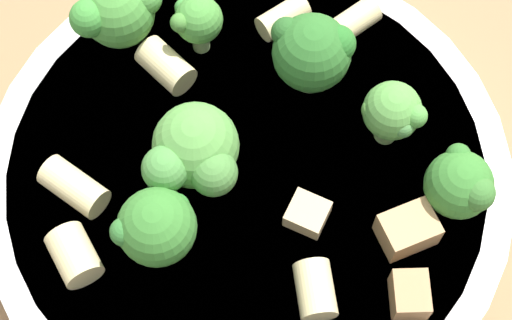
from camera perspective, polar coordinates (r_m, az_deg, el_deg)
ground_plane at (r=0.42m, az=0.00°, el=-2.75°), size 2.00×2.00×0.00m
pasta_bowl at (r=0.40m, az=0.00°, el=-1.56°), size 0.24×0.24×0.04m
broccoli_floret_0 at (r=0.40m, az=-8.63°, el=9.79°), size 0.03×0.04×0.04m
broccoli_floret_1 at (r=0.36m, az=-3.45°, el=0.17°), size 0.04×0.04×0.04m
broccoli_floret_2 at (r=0.40m, az=-3.32°, el=9.26°), size 0.02×0.02×0.03m
broccoli_floret_3 at (r=0.38m, az=9.72°, el=3.13°), size 0.03×0.03×0.04m
broccoli_floret_4 at (r=0.35m, az=-5.96°, el=-4.46°), size 0.03×0.03×0.04m
broccoli_floret_5 at (r=0.37m, az=14.11°, el=-1.60°), size 0.03×0.03×0.03m
broccoli_floret_7 at (r=0.38m, az=4.44°, el=7.21°), size 0.04×0.04×0.04m
rigatoni_0 at (r=0.40m, az=-5.42°, el=6.29°), size 0.03×0.03×0.02m
rigatoni_1 at (r=0.42m, az=7.24°, el=9.26°), size 0.02×0.03×0.01m
rigatoni_2 at (r=0.42m, az=2.42°, el=9.47°), size 0.02×0.03×0.01m
rigatoni_3 at (r=0.37m, az=-11.37°, el=-6.23°), size 0.03×0.03×0.02m
rigatoni_4 at (r=0.36m, az=4.65°, el=-8.62°), size 0.02×0.02×0.02m
rigatoni_5 at (r=0.38m, az=-11.41°, el=-1.75°), size 0.03×0.03×0.01m
chicken_chunk_0 at (r=0.37m, az=10.72°, el=-4.57°), size 0.02×0.03×0.02m
chicken_chunk_1 at (r=0.37m, az=4.11°, el=-3.58°), size 0.02×0.02×0.01m
chicken_chunk_2 at (r=0.36m, az=10.87°, el=-8.82°), size 0.02×0.01×0.02m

